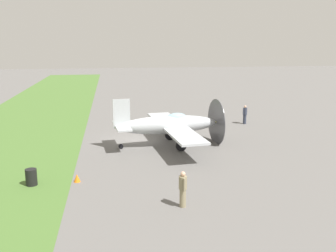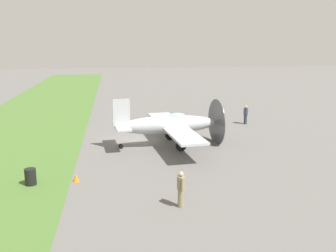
% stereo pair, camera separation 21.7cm
% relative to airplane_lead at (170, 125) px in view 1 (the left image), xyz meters
% --- Properties ---
extents(ground_plane, '(160.00, 160.00, 0.00)m').
position_rel_airplane_lead_xyz_m(ground_plane, '(-1.71, -2.50, -1.57)').
color(ground_plane, '#605E5B').
extents(grass_verge, '(120.00, 11.00, 0.01)m').
position_rel_airplane_lead_xyz_m(grass_verge, '(-1.71, -12.01, -1.57)').
color(grass_verge, '#476B2D').
rests_on(grass_verge, ground).
extents(airplane_lead, '(10.57, 8.38, 3.75)m').
position_rel_airplane_lead_xyz_m(airplane_lead, '(0.00, 0.00, 0.00)').
color(airplane_lead, '#B2B7BC').
rests_on(airplane_lead, ground).
extents(ground_crew_chief, '(0.42, 0.52, 1.73)m').
position_rel_airplane_lead_xyz_m(ground_crew_chief, '(-6.31, 7.99, -0.66)').
color(ground_crew_chief, '#2D3342').
rests_on(ground_crew_chief, ground).
extents(ground_crew_mechanic, '(0.63, 0.38, 1.73)m').
position_rel_airplane_lead_xyz_m(ground_crew_mechanic, '(10.56, -1.07, -0.66)').
color(ground_crew_mechanic, '#847A5B').
rests_on(ground_crew_mechanic, ground).
extents(fuel_drum, '(0.60, 0.60, 0.90)m').
position_rel_airplane_lead_xyz_m(fuel_drum, '(6.68, -8.57, -1.12)').
color(fuel_drum, black).
rests_on(fuel_drum, ground).
extents(runway_marker_cone, '(0.36, 0.36, 0.44)m').
position_rel_airplane_lead_xyz_m(runway_marker_cone, '(6.55, -6.20, -1.35)').
color(runway_marker_cone, orange).
rests_on(runway_marker_cone, ground).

